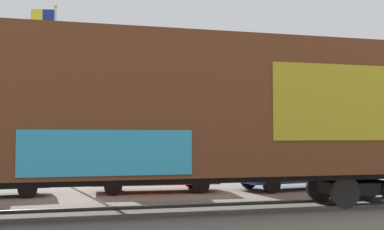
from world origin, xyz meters
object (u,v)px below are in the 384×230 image
object	(u,v)px
freight_car	(159,109)
parked_car_red	(153,170)
flagpole	(51,71)
parked_car_blue	(293,169)

from	to	relation	value
freight_car	parked_car_red	world-z (taller)	freight_car
parked_car_red	freight_car	bearing A→B (deg)	-92.76
flagpole	parked_car_red	xyz separation A→B (m)	(4.57, -6.46, -4.56)
flagpole	freight_car	bearing A→B (deg)	-68.72
freight_car	flagpole	xyz separation A→B (m)	(-4.34, 11.14, 2.53)
freight_car	parked_car_blue	xyz separation A→B (m)	(5.76, 4.59, -2.05)
flagpole	parked_car_red	world-z (taller)	flagpole
freight_car	parked_car_blue	distance (m)	7.64
flagpole	parked_car_red	distance (m)	9.13
parked_car_red	flagpole	bearing A→B (deg)	125.24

